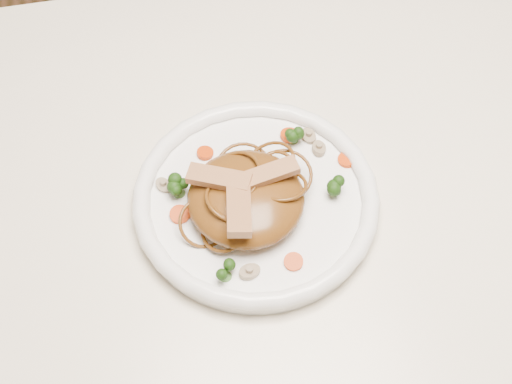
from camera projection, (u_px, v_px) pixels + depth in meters
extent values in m
cube|color=beige|center=(340.00, 209.00, 0.84)|extent=(1.20, 0.80, 0.04)
cylinder|color=white|center=(256.00, 203.00, 0.81)|extent=(0.32, 0.32, 0.02)
ellipsoid|color=brown|center=(246.00, 198.00, 0.78)|extent=(0.14, 0.14, 0.04)
cube|color=tan|center=(270.00, 173.00, 0.77)|extent=(0.06, 0.03, 0.01)
cube|color=tan|center=(219.00, 178.00, 0.77)|extent=(0.07, 0.05, 0.01)
cube|color=tan|center=(239.00, 204.00, 0.75)|extent=(0.04, 0.08, 0.01)
cylinder|color=#D63F07|center=(290.00, 135.00, 0.85)|extent=(0.03, 0.03, 0.00)
cylinder|color=#D63F07|center=(180.00, 215.00, 0.79)|extent=(0.02, 0.02, 0.00)
cylinder|color=#D63F07|center=(347.00, 159.00, 0.83)|extent=(0.03, 0.03, 0.00)
cylinder|color=#D63F07|center=(205.00, 153.00, 0.84)|extent=(0.02, 0.02, 0.00)
cylinder|color=#D63F07|center=(293.00, 262.00, 0.76)|extent=(0.03, 0.03, 0.00)
cylinder|color=tan|center=(250.00, 272.00, 0.75)|extent=(0.03, 0.03, 0.01)
cylinder|color=tan|center=(319.00, 148.00, 0.84)|extent=(0.03, 0.03, 0.01)
cylinder|color=tan|center=(164.00, 185.00, 0.81)|extent=(0.03, 0.03, 0.01)
cylinder|color=tan|center=(309.00, 136.00, 0.85)|extent=(0.03, 0.03, 0.01)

